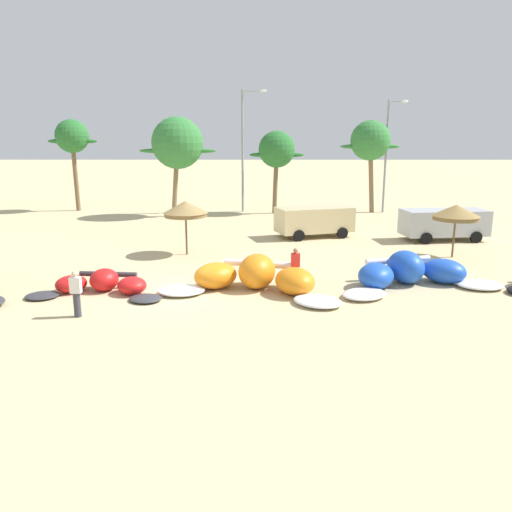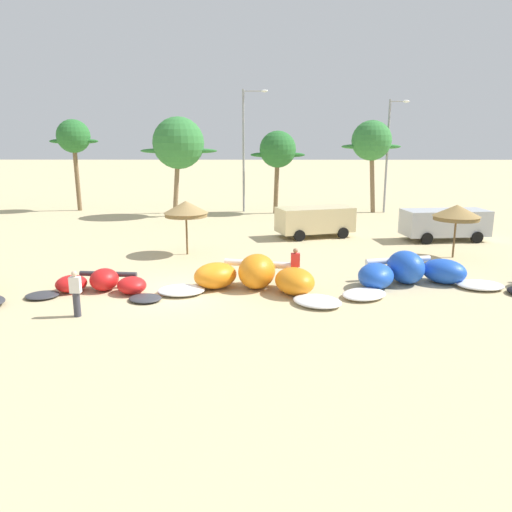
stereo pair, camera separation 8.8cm
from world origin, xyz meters
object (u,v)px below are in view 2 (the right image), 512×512
person_near_kites (295,267)px  palm_center_left (278,150)px  kite_center (410,273)px  palm_center_right (372,141)px  parked_car_second (313,220)px  person_by_umbrellas (76,294)px  palm_left (73,138)px  beach_umbrella_middle (457,212)px  kite_left (102,284)px  kite_left_of_center (254,278)px  palm_left_of_gap (178,144)px  beach_umbrella_near_van (186,209)px  parked_van (443,222)px  lamppost_west_center (389,151)px  lamppost_west (246,145)px

person_near_kites → palm_center_left: size_ratio=0.25×
kite_center → palm_center_right: palm_center_right is taller
parked_car_second → person_by_umbrellas: (-9.54, -14.33, -0.27)m
palm_left → palm_center_right: 24.45m
beach_umbrella_middle → palm_left: bearing=146.2°
person_near_kites → palm_left: 28.49m
kite_left → palm_center_left: (7.65, 21.72, 4.72)m
kite_left_of_center → person_by_umbrellas: person_by_umbrellas is taller
palm_left_of_gap → palm_center_left: (7.67, 1.66, -0.54)m
kite_left_of_center → person_by_umbrellas: size_ratio=4.57×
beach_umbrella_near_van → person_near_kites: bearing=-47.7°
kite_center → parked_van: size_ratio=1.39×
kite_left_of_center → beach_umbrella_near_van: 7.61m
parked_car_second → beach_umbrella_near_van: bearing=-145.6°
kite_center → beach_umbrella_middle: bearing=53.9°
palm_center_left → beach_umbrella_middle: bearing=-61.2°
palm_left → palm_center_right: palm_left is taller
beach_umbrella_middle → palm_center_right: size_ratio=0.37×
palm_center_left → person_near_kites: bearing=-89.8°
palm_left → palm_center_left: bearing=-4.9°
person_by_umbrellas → parked_van: bearing=37.8°
parked_van → palm_left: 29.68m
kite_left → person_near_kites: bearing=6.5°
beach_umbrella_middle → kite_center: bearing=-126.1°
parked_car_second → kite_left_of_center: bearing=-107.2°
beach_umbrella_middle → lamppost_west_center: bearing=88.4°
palm_left_of_gap → parked_car_second: bearing=-41.5°
parked_van → person_near_kites: parked_van is taller
kite_left → palm_left_of_gap: (-0.02, 20.07, 5.26)m
kite_left → lamppost_west: 23.79m
parked_van → person_by_umbrellas: bearing=-142.2°
parked_car_second → person_near_kites: (-1.84, -10.71, -0.27)m
beach_umbrella_near_van → lamppost_west_center: size_ratio=0.31×
parked_van → parked_car_second: bearing=172.5°
kite_center → beach_umbrella_near_van: size_ratio=2.52×
kite_center → lamppost_west_center: bearing=78.9°
person_near_kites → lamppost_west: size_ratio=0.16×
lamppost_west → kite_center: bearing=-70.9°
kite_left_of_center → beach_umbrella_middle: (10.15, 5.86, 1.79)m
parked_car_second → palm_center_left: bearing=100.7°
beach_umbrella_middle → lamppost_west_center: lamppost_west_center is taller
kite_center → lamppost_west_center: lamppost_west_center is taller
person_by_umbrellas → lamppost_west_center: size_ratio=0.18×
beach_umbrella_near_van → palm_left_of_gap: bearing=100.4°
kite_center → person_near_kites: bearing=-177.4°
beach_umbrella_middle → person_near_kites: beach_umbrella_middle is taller
kite_left_of_center → kite_center: bearing=7.2°
kite_left_of_center → lamppost_west_center: 24.80m
person_near_kites → palm_center_left: palm_center_left is taller
palm_center_left → palm_center_right: 7.62m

